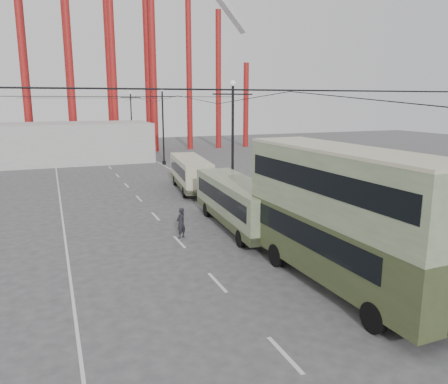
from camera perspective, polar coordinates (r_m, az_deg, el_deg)
name	(u,v)px	position (r m, az deg, el deg)	size (l,w,h in m)	color
ground	(282,320)	(16.73, 7.54, -16.22)	(160.00, 160.00, 0.00)	#444547
road_markings	(146,204)	(34.07, -10.09, -1.61)	(12.52, 120.00, 0.01)	silver
lamp_post_mid	(233,143)	(33.57, 1.14, 6.46)	(3.20, 0.44, 9.32)	black
lamp_post_far	(163,127)	(54.47, -7.96, 8.44)	(3.20, 0.44, 9.32)	black
lamp_post_distant	(131,120)	(75.99, -12.00, 9.24)	(3.20, 0.44, 9.32)	black
fairground_shed	(62,143)	(60.06, -20.41, 6.04)	(22.00, 10.00, 5.00)	#A9A9A4
double_decker_bus	(342,211)	(18.74, 15.20, -2.45)	(3.08, 11.20, 5.98)	#333C20
single_decker_green	(237,201)	(27.13, 1.76, -1.25)	(3.09, 10.72, 2.99)	#6D7A59
single_decker_cream	(191,172)	(38.69, -4.39, 2.58)	(3.51, 9.45, 2.87)	#BFBA9A
pedestrian	(181,223)	(25.44, -5.64, -4.03)	(0.66, 0.43, 1.80)	black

